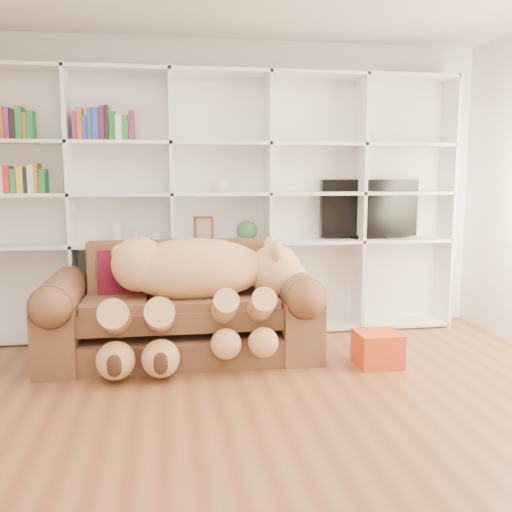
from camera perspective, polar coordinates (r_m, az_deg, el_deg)
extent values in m
plane|color=brown|center=(3.28, 0.61, -18.50)|extent=(5.00, 5.00, 0.00)
cube|color=white|center=(5.42, -3.76, 6.82)|extent=(5.00, 0.02, 2.70)
cube|color=white|center=(5.39, -3.71, 5.22)|extent=(4.40, 0.03, 2.40)
cube|color=white|center=(5.27, -18.04, 4.78)|extent=(0.03, 0.35, 2.40)
cube|color=white|center=(5.20, -8.40, 5.05)|extent=(0.03, 0.35, 2.40)
cube|color=white|center=(5.29, 1.22, 5.18)|extent=(0.03, 0.35, 2.40)
cube|color=white|center=(5.51, 10.31, 5.17)|extent=(0.03, 0.35, 2.40)
cube|color=white|center=(5.86, 18.51, 5.05)|extent=(0.03, 0.35, 2.40)
cube|color=white|center=(5.41, -3.44, -7.33)|extent=(4.40, 0.35, 0.03)
cube|color=white|center=(5.26, -3.52, 1.32)|extent=(4.40, 0.35, 0.03)
cube|color=white|center=(5.22, -3.56, 6.23)|extent=(4.40, 0.35, 0.03)
cube|color=white|center=(5.23, -3.60, 11.17)|extent=(4.40, 0.35, 0.03)
cube|color=white|center=(5.30, -3.67, 17.88)|extent=(4.40, 0.35, 0.03)
cube|color=brown|center=(4.73, -7.40, -8.67)|extent=(2.07, 0.84, 0.22)
cube|color=brown|center=(4.63, -7.47, -4.88)|extent=(1.54, 0.69, 0.30)
cube|color=brown|center=(4.97, -7.63, -1.55)|extent=(1.54, 0.20, 0.54)
cube|color=brown|center=(4.76, -18.76, -6.90)|extent=(0.32, 0.94, 0.54)
cube|color=brown|center=(4.80, 3.78, -6.37)|extent=(0.32, 0.94, 0.54)
cylinder|color=brown|center=(4.70, -18.90, -3.70)|extent=(0.32, 0.89, 0.32)
cylinder|color=brown|center=(4.74, 3.81, -3.19)|extent=(0.32, 0.89, 0.32)
ellipsoid|color=#E3A671|center=(4.55, -6.14, -1.30)|extent=(1.14, 0.55, 0.49)
sphere|color=#E3A671|center=(4.54, -11.60, -0.81)|extent=(0.43, 0.43, 0.43)
sphere|color=#E3A671|center=(4.63, 1.91, -1.47)|extent=(0.43, 0.43, 0.43)
sphere|color=beige|center=(4.67, 3.92, -2.13)|extent=(0.22, 0.22, 0.22)
sphere|color=#3E2216|center=(4.69, 4.92, -2.21)|extent=(0.07, 0.07, 0.07)
ellipsoid|color=#E3A671|center=(4.45, 2.04, 0.45)|extent=(0.10, 0.17, 0.17)
ellipsoid|color=#E3A671|center=(4.75, 1.35, 0.93)|extent=(0.10, 0.17, 0.17)
sphere|color=#E3A671|center=(4.54, -13.37, 0.26)|extent=(0.15, 0.15, 0.15)
cylinder|color=#E3A671|center=(4.30, -3.25, -5.42)|extent=(0.19, 0.52, 0.38)
cylinder|color=#E3A671|center=(4.34, 0.39, -5.30)|extent=(0.19, 0.52, 0.38)
cylinder|color=#E3A671|center=(4.31, -13.77, -6.16)|extent=(0.22, 0.61, 0.44)
cylinder|color=#E3A671|center=(4.29, -9.56, -6.10)|extent=(0.22, 0.61, 0.44)
sphere|color=#E3A671|center=(4.20, -3.00, -8.82)|extent=(0.23, 0.23, 0.23)
sphere|color=#E3A671|center=(4.23, 0.75, -8.67)|extent=(0.23, 0.23, 0.23)
sphere|color=#E3A671|center=(4.22, -13.84, -10.09)|extent=(0.28, 0.28, 0.28)
sphere|color=#E3A671|center=(4.20, -9.50, -10.03)|extent=(0.28, 0.28, 0.28)
cube|color=#590F1E|center=(4.81, -13.20, -1.80)|extent=(0.40, 0.24, 0.41)
cube|color=#D0411B|center=(4.57, 12.07, -9.08)|extent=(0.33, 0.31, 0.26)
cube|color=black|center=(5.60, 11.23, 4.73)|extent=(0.95, 0.08, 0.54)
cube|color=black|center=(5.62, 11.15, 1.98)|extent=(0.32, 0.18, 0.04)
cube|color=#522F1C|center=(5.23, -5.26, 2.77)|extent=(0.18, 0.05, 0.22)
sphere|color=#305D38|center=(5.27, -0.91, 2.55)|extent=(0.19, 0.19, 0.19)
cylinder|color=beige|center=(5.24, -13.87, 2.24)|extent=(0.11, 0.11, 0.18)
cylinder|color=beige|center=(5.23, -11.96, 1.89)|extent=(0.07, 0.07, 0.11)
sphere|color=silver|center=(5.23, -9.97, 1.93)|extent=(0.10, 0.10, 0.10)
imported|color=silver|center=(5.22, -3.52, 7.37)|extent=(0.20, 0.20, 0.18)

